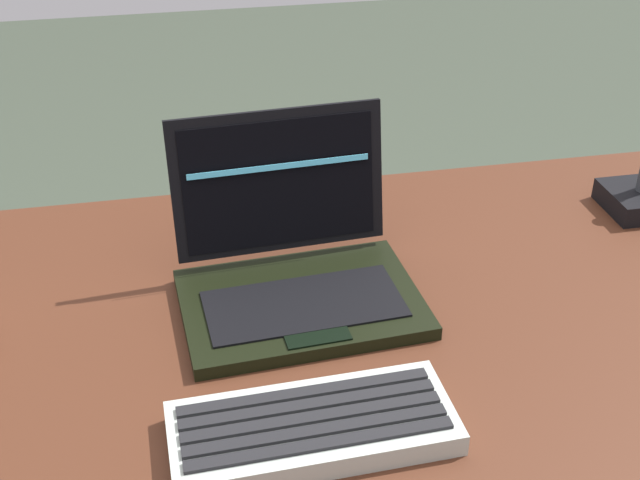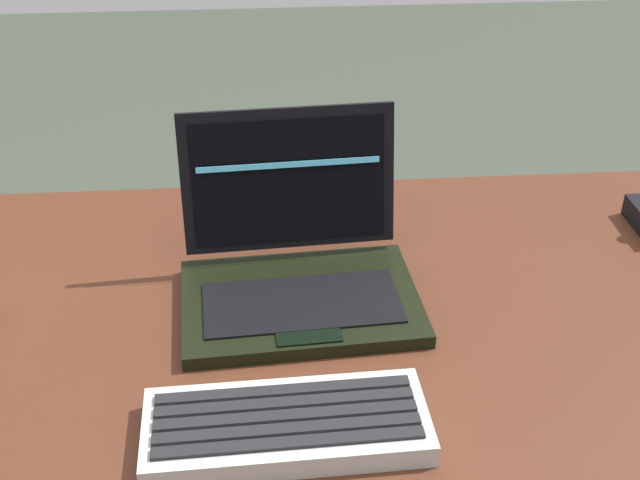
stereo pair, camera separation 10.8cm
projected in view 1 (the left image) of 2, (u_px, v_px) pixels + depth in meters
The scene contains 4 objects.
desk at pixel (275, 395), 1.12m from camera, with size 1.51×0.82×0.73m.
laptop_front at pixel (295, 267), 1.12m from camera, with size 0.33×0.27×0.23m.
external_keyboard at pixel (313, 427), 0.91m from camera, with size 0.32×0.14×0.03m.
figurine_stand at pixel (639, 200), 1.34m from camera, with size 0.11×0.11×0.03m, color black.
Camera 1 is at (-0.11, -0.84, 1.40)m, focal length 46.96 mm.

